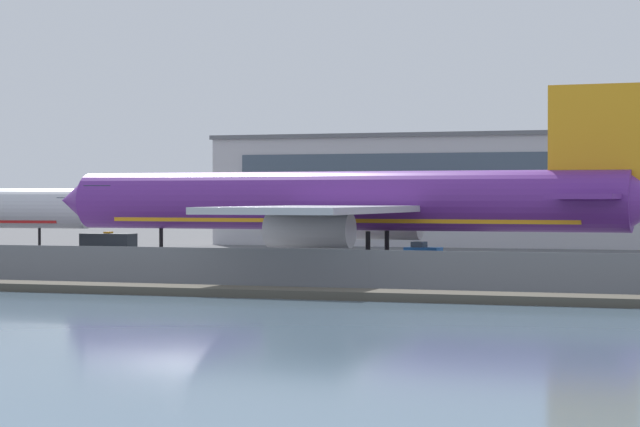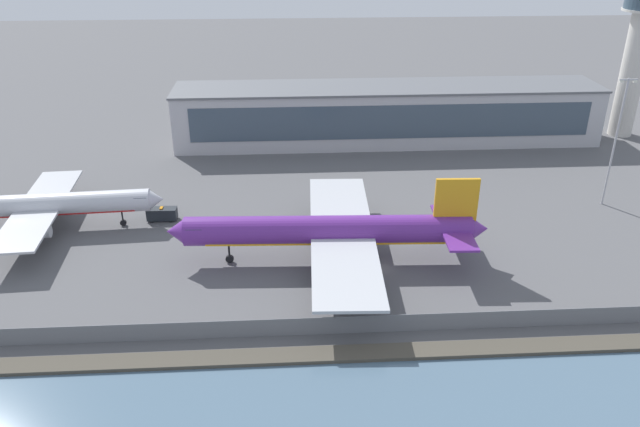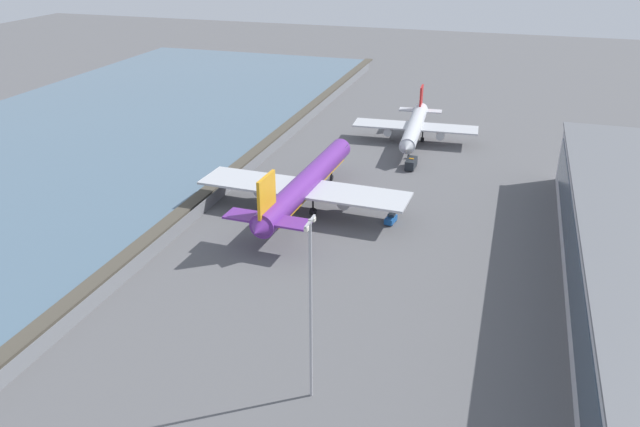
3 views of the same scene
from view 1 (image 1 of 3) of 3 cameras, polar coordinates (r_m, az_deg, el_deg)
The scene contains 7 objects.
ground_plane at distance 91.42m, azimuth 4.98°, elevation -2.90°, with size 500.00×500.00×0.00m, color #565659.
shoreline_seawall at distance 71.63m, azimuth 1.28°, elevation -3.71°, with size 320.00×3.00×0.50m.
perimeter_fence at distance 75.87m, azimuth 2.26°, elevation -2.66°, with size 280.00×0.10×2.61m.
cargo_jet_purple at distance 95.54m, azimuth 1.33°, elevation 0.47°, with size 49.47×42.52×13.99m.
baggage_tug at distance 112.39m, azimuth 4.72°, elevation -1.80°, with size 3.41×2.07×1.80m.
ops_van at distance 121.91m, azimuth -9.71°, elevation -1.39°, with size 5.24×2.21×2.48m.
terminal_building at distance 148.10m, azimuth 14.04°, elevation 1.07°, with size 98.78×15.72×13.30m.
Camera 1 is at (20.54, -88.89, 5.86)m, focal length 70.00 mm.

